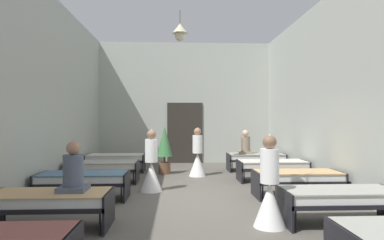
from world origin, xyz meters
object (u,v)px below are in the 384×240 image
Objects in this scene: nurse_near_aisle at (151,169)px; nurse_far_aisle at (197,159)px; bed_left_row_2 at (83,179)px; bed_right_row_3 at (272,165)px; nurse_mid_aisle at (270,194)px; bed_left_row_4 at (116,158)px; patient_seated_primary at (73,173)px; potted_plant at (165,146)px; bed_left_row_1 at (49,201)px; bed_right_row_4 at (256,158)px; bed_right_row_2 at (297,177)px; bed_left_row_3 at (103,167)px; bed_right_row_1 at (340,197)px; patient_seated_secondary at (245,145)px.

nurse_near_aisle is 1.00× the size of nurse_far_aisle.
bed_left_row_2 is at bearing 69.07° from nurse_near_aisle.
bed_right_row_3 is 4.06m from nurse_mid_aisle.
patient_seated_primary is (0.35, -5.63, 0.43)m from bed_left_row_4.
bed_left_row_1 is at bearing -107.43° from potted_plant.
bed_left_row_1 is 6.03m from bed_right_row_3.
patient_seated_primary reaches higher than bed_right_row_4.
bed_left_row_2 is at bearing 180.00° from bed_right_row_2.
bed_left_row_1 and bed_left_row_4 have the same top height.
bed_right_row_4 is at bearing -95.90° from nurse_near_aisle.
bed_right_row_3 is (4.68, 0.00, 0.00)m from bed_left_row_3.
nurse_far_aisle is (-2.04, 4.72, 0.09)m from bed_right_row_1.
nurse_mid_aisle is (3.49, -0.08, 0.09)m from bed_left_row_1.
bed_right_row_2 is at bearing 0.00° from bed_left_row_2.
potted_plant is (1.63, 1.39, 0.44)m from bed_left_row_3.
bed_left_row_4 is 2.82m from nurse_far_aisle.
bed_left_row_1 is at bearing 103.23° from nurse_near_aisle.
nurse_far_aisle is (-2.04, -0.98, 0.09)m from bed_right_row_4.
nurse_near_aisle is 1.00× the size of nurse_mid_aisle.
bed_right_row_4 is 1.28× the size of nurse_near_aisle.
bed_left_row_4 is at bearing -179.87° from patient_seated_secondary.
bed_left_row_3 is 5.22m from nurse_mid_aisle.
bed_right_row_3 is 3.48m from nurse_near_aisle.
bed_left_row_4 and bed_right_row_4 have the same top height.
bed_left_row_3 is 4.76m from patient_seated_secondary.
patient_seated_secondary is 0.53× the size of potted_plant.
bed_right_row_4 is (0.00, 5.70, 0.00)m from bed_right_row_1.
bed_left_row_2 is at bearing -157.92° from bed_right_row_3.
bed_left_row_4 is at bearing 90.00° from bed_left_row_2.
nurse_far_aisle is (1.25, 2.08, 0.00)m from nurse_near_aisle.
bed_right_row_2 is 1.00× the size of bed_right_row_4.
bed_right_row_3 and bed_left_row_4 have the same top height.
patient_seated_secondary is at bearing 95.25° from bed_right_row_2.
bed_left_row_1 is 1.00× the size of bed_left_row_2.
bed_left_row_3 is (-4.68, 3.80, 0.00)m from bed_right_row_1.
bed_left_row_3 is at bearing 41.56° from nurse_mid_aisle.
bed_right_row_2 is 2.38× the size of patient_seated_secondary.
bed_right_row_2 is 2.38× the size of patient_seated_primary.
nurse_far_aisle is at bearing -79.78° from nurse_near_aisle.
bed_left_row_1 is at bearing -157.92° from bed_right_row_2.
potted_plant is (-1.02, 0.47, 0.35)m from nurse_far_aisle.
bed_left_row_2 is at bearing 60.00° from nurse_mid_aisle.
bed_right_row_2 is at bearing -90.00° from bed_right_row_3.
bed_left_row_4 is 6.76m from nurse_mid_aisle.
bed_right_row_1 is at bearing 0.00° from bed_left_row_1.
bed_right_row_4 is 5.91m from nurse_mid_aisle.
bed_left_row_4 is (0.00, 3.80, 0.00)m from bed_left_row_2.
bed_right_row_2 and bed_right_row_3 have the same top height.
bed_left_row_4 is at bearing 129.41° from bed_right_row_1.
bed_right_row_1 is 1.28× the size of nurse_mid_aisle.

